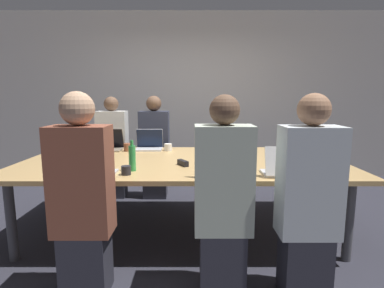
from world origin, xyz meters
TOP-DOWN VIEW (x-y plane):
  - ground_plane at (0.00, 0.00)m, footprint 24.00×24.00m
  - curtain_wall at (0.00, 2.19)m, footprint 12.00×0.06m
  - conference_table at (0.00, 0.00)m, footprint 3.22×1.58m
  - laptop_far_left at (-0.91, 0.59)m, footprint 0.34×0.26m
  - person_far_left at (-1.00, 1.08)m, footprint 0.40×0.24m
  - cup_far_left at (-0.67, 0.51)m, footprint 0.09×0.09m
  - laptop_near_right at (0.85, -0.63)m, footprint 0.32×0.25m
  - person_near_right at (0.89, -1.06)m, footprint 0.40×0.24m
  - laptop_near_midright at (0.31, -0.63)m, footprint 0.33×0.25m
  - person_near_midright at (0.32, -1.00)m, footprint 0.40×0.24m
  - bottle_near_midright at (0.58, -0.43)m, footprint 0.07×0.07m
  - laptop_far_midleft at (-0.42, 0.63)m, footprint 0.32×0.24m
  - person_far_midleft at (-0.41, 1.06)m, footprint 0.40×0.24m
  - cup_far_midleft at (-0.19, 0.54)m, footprint 0.09×0.09m
  - laptop_near_left at (-0.70, -0.63)m, footprint 0.33×0.24m
  - person_near_left at (-0.65, -1.03)m, footprint 0.40×0.24m
  - cup_near_left at (-0.44, -0.59)m, footprint 0.08×0.08m
  - bottle_near_left at (-0.42, -0.46)m, footprint 0.06×0.06m
  - stapler at (0.02, -0.26)m, footprint 0.11×0.15m
  - notebook at (0.34, -0.09)m, footprint 0.24×0.21m

SIDE VIEW (x-z plane):
  - ground_plane at x=0.00m, z-range 0.00..0.00m
  - person_far_left at x=-1.00m, z-range -0.02..1.38m
  - person_far_midleft at x=-0.41m, z-range -0.02..1.39m
  - person_near_midright at x=0.32m, z-range -0.02..1.39m
  - person_near_right at x=0.89m, z-range -0.02..1.40m
  - person_near_left at x=-0.65m, z-range -0.02..1.42m
  - conference_table at x=0.00m, z-range 0.33..1.08m
  - notebook at x=0.34m, z-range 0.75..0.77m
  - stapler at x=0.02m, z-range 0.75..0.80m
  - cup_near_left at x=-0.44m, z-range 0.75..0.83m
  - cup_far_midleft at x=-0.19m, z-range 0.75..0.84m
  - cup_far_left at x=-0.67m, z-range 0.75..0.85m
  - laptop_near_right at x=0.85m, z-range 0.70..0.95m
  - laptop_near_left at x=-0.70m, z-range 0.70..0.95m
  - laptop_far_midleft at x=-0.42m, z-range 0.70..0.95m
  - laptop_far_left at x=-0.91m, z-range 0.70..0.96m
  - laptop_near_midright at x=0.31m, z-range 0.70..0.96m
  - bottle_near_midright at x=0.58m, z-range 0.74..0.99m
  - bottle_near_left at x=-0.42m, z-range 0.74..1.01m
  - curtain_wall at x=0.00m, z-range 0.00..2.80m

